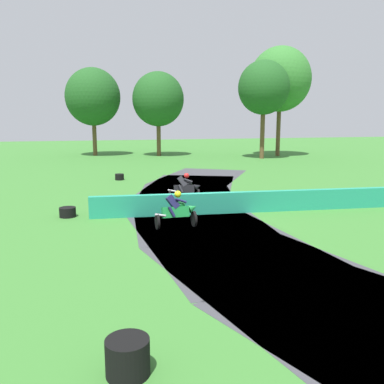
% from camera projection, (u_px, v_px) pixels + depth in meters
% --- Properties ---
extents(ground_plane, '(120.00, 120.00, 0.00)m').
position_uv_depth(ground_plane, '(192.00, 214.00, 17.35)').
color(ground_plane, '#38752D').
extents(track_asphalt, '(10.46, 31.83, 0.01)m').
position_uv_depth(track_asphalt, '(220.00, 213.00, 17.56)').
color(track_asphalt, '#3D3D42').
rests_on(track_asphalt, ground).
extents(safety_barrier, '(19.39, 1.73, 0.90)m').
position_uv_depth(safety_barrier, '(313.00, 200.00, 18.20)').
color(safety_barrier, '#239375').
rests_on(safety_barrier, ground).
extents(motorcycle_lead_black, '(1.71, 0.95, 1.43)m').
position_uv_depth(motorcycle_lead_black, '(185.00, 188.00, 20.10)').
color(motorcycle_lead_black, black).
rests_on(motorcycle_lead_black, ground).
extents(motorcycle_chase_green, '(1.68, 0.81, 1.43)m').
position_uv_depth(motorcycle_chase_green, '(177.00, 210.00, 15.22)').
color(motorcycle_chase_green, black).
rests_on(motorcycle_chase_green, ground).
extents(tire_stack_near, '(0.58, 0.58, 0.40)m').
position_uv_depth(tire_stack_near, '(120.00, 177.00, 26.92)').
color(tire_stack_near, black).
rests_on(tire_stack_near, ground).
extents(tire_stack_mid_a, '(0.67, 0.67, 0.40)m').
position_uv_depth(tire_stack_mid_a, '(68.00, 212.00, 16.88)').
color(tire_stack_mid_a, black).
rests_on(tire_stack_mid_a, ground).
extents(tire_stack_mid_b, '(0.71, 0.71, 0.60)m').
position_uv_depth(tire_stack_mid_b, '(128.00, 357.00, 6.48)').
color(tire_stack_mid_b, black).
rests_on(tire_stack_mid_b, ground).
extents(tree_far_left, '(5.41, 5.41, 8.81)m').
position_uv_depth(tree_far_left, '(158.00, 99.00, 43.01)').
color(tree_far_left, brown).
rests_on(tree_far_left, ground).
extents(tree_far_right, '(5.77, 5.77, 9.26)m').
position_uv_depth(tree_far_right, '(93.00, 97.00, 43.35)').
color(tree_far_right, brown).
rests_on(tree_far_right, ground).
extents(tree_mid_rise, '(5.00, 5.00, 9.58)m').
position_uv_depth(tree_mid_rise, '(264.00, 88.00, 39.95)').
color(tree_mid_rise, brown).
rests_on(tree_mid_rise, ground).
extents(tree_behind_barrier, '(6.36, 6.36, 11.34)m').
position_uv_depth(tree_behind_barrier, '(280.00, 79.00, 42.65)').
color(tree_behind_barrier, brown).
rests_on(tree_behind_barrier, ground).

